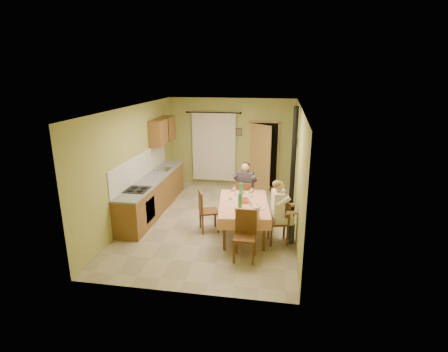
% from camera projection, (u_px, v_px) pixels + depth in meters
% --- Properties ---
extents(floor, '(4.00, 6.00, 0.01)m').
position_uv_depth(floor, '(214.00, 220.00, 8.75)').
color(floor, tan).
rests_on(floor, ground).
extents(room_shell, '(4.04, 6.04, 2.82)m').
position_uv_depth(room_shell, '(213.00, 150.00, 8.23)').
color(room_shell, tan).
rests_on(room_shell, ground).
extents(kitchen_run, '(0.64, 3.64, 1.56)m').
position_uv_depth(kitchen_run, '(153.00, 193.00, 9.26)').
color(kitchen_run, brown).
rests_on(kitchen_run, ground).
extents(upper_cabinets, '(0.35, 1.40, 0.70)m').
position_uv_depth(upper_cabinets, '(163.00, 130.00, 10.08)').
color(upper_cabinets, brown).
rests_on(upper_cabinets, room_shell).
extents(curtain, '(1.70, 0.07, 2.22)m').
position_uv_depth(curtain, '(214.00, 147.00, 11.21)').
color(curtain, black).
rests_on(curtain, ground).
extents(doorway, '(0.96, 0.56, 2.15)m').
position_uv_depth(doorway, '(262.00, 155.00, 10.98)').
color(doorway, black).
rests_on(doorway, ground).
extents(dining_table, '(1.32, 1.95, 0.76)m').
position_uv_depth(dining_table, '(243.00, 219.00, 7.93)').
color(dining_table, '#ED9C7B').
rests_on(dining_table, ground).
extents(tableware, '(0.93, 1.58, 0.33)m').
position_uv_depth(tableware, '(245.00, 202.00, 7.70)').
color(tableware, white).
rests_on(tableware, dining_table).
extents(chair_far, '(0.43, 0.43, 0.94)m').
position_uv_depth(chair_far, '(244.00, 206.00, 8.94)').
color(chair_far, brown).
rests_on(chair_far, ground).
extents(chair_near, '(0.43, 0.43, 0.99)m').
position_uv_depth(chair_near, '(245.00, 246.00, 6.89)').
color(chair_near, brown).
rests_on(chair_near, ground).
extents(chair_right, '(0.48, 0.48, 0.96)m').
position_uv_depth(chair_right, '(279.00, 230.00, 7.56)').
color(chair_right, brown).
rests_on(chair_right, ground).
extents(chair_left, '(0.55, 0.55, 0.98)m').
position_uv_depth(chair_left, '(208.00, 219.00, 8.13)').
color(chair_left, brown).
rests_on(chair_left, ground).
extents(man_far, '(0.61, 0.50, 1.39)m').
position_uv_depth(man_far, '(245.00, 184.00, 8.78)').
color(man_far, '#38333D').
rests_on(man_far, chair_far).
extents(man_right, '(0.54, 0.63, 1.39)m').
position_uv_depth(man_right, '(279.00, 205.00, 7.39)').
color(man_right, white).
rests_on(man_right, chair_right).
extents(stove_flue, '(0.24, 0.24, 2.80)m').
position_uv_depth(stove_flue, '(292.00, 178.00, 8.72)').
color(stove_flue, black).
rests_on(stove_flue, ground).
extents(picture_back, '(0.19, 0.03, 0.23)m').
position_uv_depth(picture_back, '(239.00, 132.00, 11.01)').
color(picture_back, black).
rests_on(picture_back, room_shell).
extents(picture_right, '(0.03, 0.31, 0.21)m').
position_uv_depth(picture_right, '(296.00, 141.00, 9.04)').
color(picture_right, brown).
rests_on(picture_right, room_shell).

